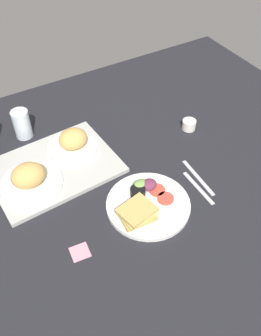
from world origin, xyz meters
TOP-DOWN VIEW (x-y plane):
  - ground_plane at (0.00, 0.00)cm, footprint 190.00×150.00cm
  - serving_tray at (-20.78, 20.05)cm, footprint 46.89×35.62cm
  - bread_plate_near at (-30.99, 15.01)cm, footprint 21.70×21.70cm
  - bread_plate_far at (-10.48, 24.83)cm, footprint 19.10×19.10cm
  - plate_with_salad at (-1.07, -11.80)cm, footprint 28.27×28.27cm
  - drinking_glass at (-23.78, 43.88)cm, footprint 6.78×6.78cm
  - espresso_cup at (36.28, 14.00)cm, footprint 5.60×5.60cm
  - fork at (19.60, -14.21)cm, footprint 1.69×17.02cm
  - knife at (22.60, -10.21)cm, footprint 2.48×19.05cm
  - sticky_note at (-27.25, -16.68)cm, footprint 6.15×6.15cm

SIDE VIEW (x-z plane):
  - ground_plane at x=0.00cm, z-range -3.00..0.00cm
  - sticky_note at x=-27.25cm, z-range 0.00..0.12cm
  - fork at x=19.60cm, z-range 0.00..0.50cm
  - knife at x=22.60cm, z-range 0.00..0.50cm
  - serving_tray at x=-20.78cm, z-range 0.00..1.60cm
  - plate_with_salad at x=-1.07cm, z-range -0.98..4.42cm
  - espresso_cup at x=36.28cm, z-range 0.00..4.00cm
  - bread_plate_far at x=-10.48cm, z-range 0.55..9.50cm
  - bread_plate_near at x=-30.99cm, z-range 0.38..9.78cm
  - drinking_glass at x=-23.78cm, z-range 0.00..11.94cm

